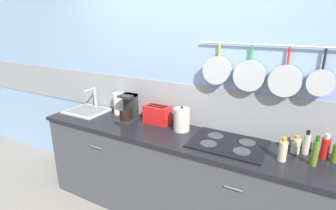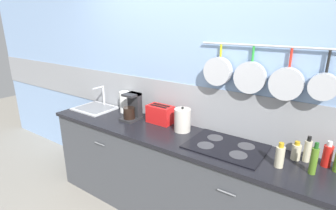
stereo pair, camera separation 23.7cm
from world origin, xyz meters
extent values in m
cube|color=#84A3CC|center=(0.00, 0.32, 1.30)|extent=(7.20, 0.06, 2.60)
cube|color=gray|center=(0.00, 0.32, 1.13)|extent=(7.20, 0.07, 0.41)
cylinder|color=#B7BABF|center=(0.77, 0.27, 1.74)|extent=(1.20, 0.02, 0.02)
cylinder|color=gold|center=(0.34, 0.27, 1.68)|extent=(0.02, 0.02, 0.10)
cylinder|color=#B7BABF|center=(0.34, 0.23, 1.51)|extent=(0.24, 0.07, 0.24)
cylinder|color=green|center=(0.62, 0.27, 1.67)|extent=(0.02, 0.02, 0.12)
cylinder|color=#B7BABF|center=(0.62, 0.24, 1.48)|extent=(0.26, 0.05, 0.26)
cylinder|color=red|center=(0.90, 0.27, 1.66)|extent=(0.02, 0.02, 0.14)
cylinder|color=#B7BABF|center=(0.90, 0.23, 1.47)|extent=(0.25, 0.07, 0.25)
cylinder|color=black|center=(1.14, 0.27, 1.65)|extent=(0.02, 0.02, 0.15)
cylinder|color=#B7BABF|center=(1.14, 0.23, 1.48)|extent=(0.19, 0.07, 0.19)
cube|color=#3F4247|center=(0.00, 0.00, 0.44)|extent=(2.76, 0.52, 0.88)
cylinder|color=slate|center=(-0.69, -0.27, 0.72)|extent=(0.14, 0.01, 0.01)
cylinder|color=slate|center=(0.69, -0.27, 0.72)|extent=(0.14, 0.01, 0.01)
cube|color=black|center=(0.00, 0.00, 0.90)|extent=(2.80, 0.56, 0.03)
cube|color=#B7BABF|center=(-1.14, 0.07, 0.93)|extent=(0.45, 0.39, 0.01)
cube|color=slate|center=(-1.14, 0.07, 0.94)|extent=(0.38, 0.31, 0.00)
cylinder|color=#B7BABF|center=(-1.14, 0.21, 1.05)|extent=(0.03, 0.03, 0.25)
cylinder|color=#B7BABF|center=(-1.14, 0.14, 1.16)|extent=(0.02, 0.15, 0.02)
cylinder|color=white|center=(-0.77, 0.20, 1.04)|extent=(0.11, 0.11, 0.24)
cube|color=#262628|center=(-0.54, 0.05, 0.93)|extent=(0.16, 0.21, 0.02)
cube|color=#262628|center=(-0.54, 0.12, 1.06)|extent=(0.15, 0.07, 0.28)
cylinder|color=black|center=(-0.54, 0.03, 1.00)|extent=(0.12, 0.12, 0.12)
cube|color=#262628|center=(-0.54, 0.07, 1.19)|extent=(0.15, 0.16, 0.02)
cube|color=red|center=(-0.24, 0.17, 1.01)|extent=(0.26, 0.15, 0.18)
cube|color=black|center=(-0.24, 0.14, 1.10)|extent=(0.20, 0.03, 0.00)
cube|color=black|center=(-0.24, 0.19, 1.10)|extent=(0.20, 0.03, 0.00)
cube|color=black|center=(-0.38, 0.17, 1.05)|extent=(0.02, 0.02, 0.02)
cylinder|color=beige|center=(0.06, 0.12, 1.03)|extent=(0.16, 0.16, 0.22)
sphere|color=black|center=(0.06, 0.12, 1.15)|extent=(0.02, 0.02, 0.02)
cube|color=black|center=(0.54, 0.04, 0.92)|extent=(0.63, 0.46, 0.01)
cylinder|color=#38383D|center=(0.40, -0.05, 0.93)|extent=(0.14, 0.14, 0.00)
cylinder|color=#38383D|center=(0.68, -0.05, 0.93)|extent=(0.14, 0.14, 0.00)
cylinder|color=#38383D|center=(0.40, 0.13, 0.93)|extent=(0.14, 0.14, 0.00)
cylinder|color=#38383D|center=(0.68, 0.13, 0.93)|extent=(0.14, 0.14, 0.00)
cylinder|color=#BFB799|center=(0.97, -0.03, 1.00)|extent=(0.06, 0.06, 0.15)
cylinder|color=#B28C19|center=(0.97, -0.03, 1.09)|extent=(0.03, 0.03, 0.03)
cylinder|color=#BFB799|center=(1.05, 0.16, 0.98)|extent=(0.07, 0.07, 0.12)
cylinder|color=#B28C19|center=(1.05, 0.16, 1.05)|extent=(0.04, 0.04, 0.03)
cylinder|color=#BFB799|center=(1.12, 0.17, 1.00)|extent=(0.05, 0.05, 0.17)
cylinder|color=black|center=(1.12, 0.17, 1.10)|extent=(0.03, 0.03, 0.04)
cylinder|color=#4C721E|center=(1.18, 0.01, 1.01)|extent=(0.05, 0.05, 0.19)
cylinder|color=#194C19|center=(1.18, 0.01, 1.13)|extent=(0.03, 0.03, 0.04)
cylinder|color=red|center=(1.25, 0.18, 1.00)|extent=(0.06, 0.06, 0.16)
cylinder|color=beige|center=(1.25, 0.18, 1.10)|extent=(0.04, 0.04, 0.04)
cylinder|color=#4C721E|center=(1.31, 0.14, 0.99)|extent=(0.05, 0.05, 0.14)
camera|label=1|loc=(1.07, -1.97, 1.92)|focal=28.00mm
camera|label=2|loc=(1.27, -1.84, 1.92)|focal=28.00mm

